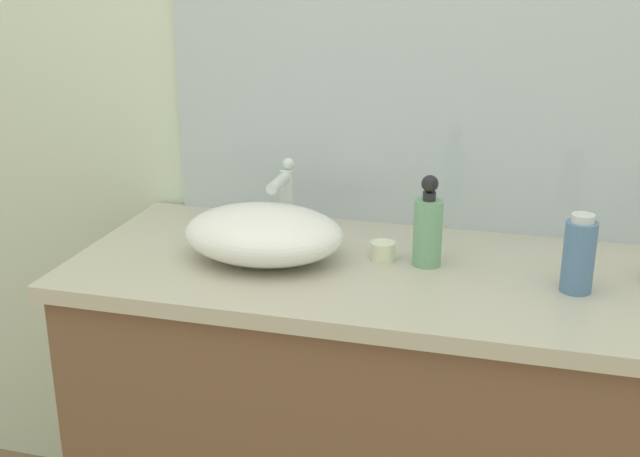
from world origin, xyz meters
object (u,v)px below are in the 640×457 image
Objects in this scene: lotion_bottle at (428,228)px; perfume_bottle at (579,255)px; sink_basin at (264,234)px; candle_jar at (383,251)px.

perfume_bottle is at bearing -11.72° from lotion_bottle.
lotion_bottle reaches higher than sink_basin.
candle_jar is (-0.09, 0.00, -0.06)m from lotion_bottle.
sink_basin is 1.76× the size of lotion_bottle.
lotion_bottle is at bearing -2.19° from candle_jar.
sink_basin reaches higher than candle_jar.
perfume_bottle reaches higher than sink_basin.
candle_jar is at bearing 14.44° from sink_basin.
lotion_bottle is at bearing 9.96° from sink_basin.
perfume_bottle reaches higher than candle_jar.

